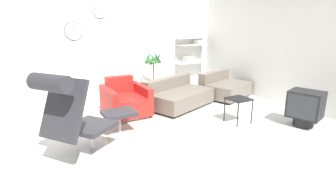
{
  "coord_description": "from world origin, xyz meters",
  "views": [
    {
      "loc": [
        -1.88,
        -3.57,
        1.76
      ],
      "look_at": [
        0.37,
        0.38,
        0.55
      ],
      "focal_mm": 28.0,
      "sensor_mm": 36.0,
      "label": 1
    }
  ],
  "objects_px": {
    "ottoman": "(119,117)",
    "shelf_unit": "(192,50)",
    "couch_low": "(178,96)",
    "side_table": "(239,101)",
    "armchair_red": "(125,101)",
    "couch_second": "(224,88)",
    "crt_television": "(305,107)",
    "potted_plant": "(154,77)",
    "lounge_chair": "(71,110)"
  },
  "relations": [
    {
      "from": "couch_low",
      "to": "couch_second",
      "type": "relative_size",
      "value": 1.2
    },
    {
      "from": "couch_low",
      "to": "potted_plant",
      "type": "relative_size",
      "value": 1.44
    },
    {
      "from": "ottoman",
      "to": "shelf_unit",
      "type": "relative_size",
      "value": 0.31
    },
    {
      "from": "ottoman",
      "to": "shelf_unit",
      "type": "height_order",
      "value": "shelf_unit"
    },
    {
      "from": "couch_low",
      "to": "side_table",
      "type": "relative_size",
      "value": 3.59
    },
    {
      "from": "ottoman",
      "to": "potted_plant",
      "type": "relative_size",
      "value": 0.45
    },
    {
      "from": "ottoman",
      "to": "shelf_unit",
      "type": "distance_m",
      "value": 3.99
    },
    {
      "from": "ottoman",
      "to": "armchair_red",
      "type": "height_order",
      "value": "armchair_red"
    },
    {
      "from": "armchair_red",
      "to": "potted_plant",
      "type": "bearing_deg",
      "value": -135.51
    },
    {
      "from": "armchair_red",
      "to": "potted_plant",
      "type": "distance_m",
      "value": 1.72
    },
    {
      "from": "ottoman",
      "to": "couch_low",
      "type": "distance_m",
      "value": 1.78
    },
    {
      "from": "lounge_chair",
      "to": "side_table",
      "type": "relative_size",
      "value": 2.64
    },
    {
      "from": "armchair_red",
      "to": "side_table",
      "type": "relative_size",
      "value": 1.96
    },
    {
      "from": "couch_low",
      "to": "shelf_unit",
      "type": "distance_m",
      "value": 2.35
    },
    {
      "from": "ottoman",
      "to": "couch_low",
      "type": "relative_size",
      "value": 0.31
    },
    {
      "from": "ottoman",
      "to": "potted_plant",
      "type": "xyz_separation_m",
      "value": [
        1.65,
        2.01,
        0.16
      ]
    },
    {
      "from": "side_table",
      "to": "potted_plant",
      "type": "height_order",
      "value": "potted_plant"
    },
    {
      "from": "ottoman",
      "to": "couch_second",
      "type": "relative_size",
      "value": 0.38
    },
    {
      "from": "couch_second",
      "to": "crt_television",
      "type": "distance_m",
      "value": 2.18
    },
    {
      "from": "shelf_unit",
      "to": "couch_second",
      "type": "bearing_deg",
      "value": -93.49
    },
    {
      "from": "potted_plant",
      "to": "shelf_unit",
      "type": "bearing_deg",
      "value": 14.79
    },
    {
      "from": "armchair_red",
      "to": "couch_second",
      "type": "distance_m",
      "value": 2.59
    },
    {
      "from": "lounge_chair",
      "to": "armchair_red",
      "type": "relative_size",
      "value": 1.35
    },
    {
      "from": "lounge_chair",
      "to": "shelf_unit",
      "type": "bearing_deg",
      "value": 91.6
    },
    {
      "from": "couch_second",
      "to": "crt_television",
      "type": "relative_size",
      "value": 2.16
    },
    {
      "from": "ottoman",
      "to": "side_table",
      "type": "xyz_separation_m",
      "value": [
        2.05,
        -0.61,
        0.11
      ]
    },
    {
      "from": "couch_low",
      "to": "potted_plant",
      "type": "height_order",
      "value": "potted_plant"
    },
    {
      "from": "armchair_red",
      "to": "shelf_unit",
      "type": "relative_size",
      "value": 0.53
    },
    {
      "from": "couch_second",
      "to": "side_table",
      "type": "relative_size",
      "value": 3.0
    },
    {
      "from": "ottoman",
      "to": "couch_low",
      "type": "bearing_deg",
      "value": 25.45
    },
    {
      "from": "lounge_chair",
      "to": "couch_second",
      "type": "bearing_deg",
      "value": 75.04
    },
    {
      "from": "couch_second",
      "to": "ottoman",
      "type": "bearing_deg",
      "value": -3.97
    },
    {
      "from": "side_table",
      "to": "couch_low",
      "type": "bearing_deg",
      "value": 108.05
    },
    {
      "from": "shelf_unit",
      "to": "potted_plant",
      "type": "bearing_deg",
      "value": -165.21
    },
    {
      "from": "ottoman",
      "to": "armchair_red",
      "type": "xyz_separation_m",
      "value": [
        0.42,
        0.82,
        -0.01
      ]
    },
    {
      "from": "couch_low",
      "to": "crt_television",
      "type": "height_order",
      "value": "crt_television"
    },
    {
      "from": "couch_second",
      "to": "side_table",
      "type": "bearing_deg",
      "value": 37.06
    },
    {
      "from": "lounge_chair",
      "to": "potted_plant",
      "type": "bearing_deg",
      "value": 100.83
    },
    {
      "from": "couch_low",
      "to": "side_table",
      "type": "xyz_separation_m",
      "value": [
        0.45,
        -1.37,
        0.17
      ]
    },
    {
      "from": "ottoman",
      "to": "armchair_red",
      "type": "distance_m",
      "value": 0.92
    },
    {
      "from": "couch_second",
      "to": "crt_television",
      "type": "xyz_separation_m",
      "value": [
        -0.07,
        -2.18,
        0.13
      ]
    },
    {
      "from": "crt_television",
      "to": "couch_low",
      "type": "bearing_deg",
      "value": 15.5
    },
    {
      "from": "lounge_chair",
      "to": "potted_plant",
      "type": "height_order",
      "value": "lounge_chair"
    },
    {
      "from": "shelf_unit",
      "to": "side_table",
      "type": "bearing_deg",
      "value": -109.22
    },
    {
      "from": "armchair_red",
      "to": "couch_low",
      "type": "height_order",
      "value": "armchair_red"
    },
    {
      "from": "crt_television",
      "to": "couch_second",
      "type": "bearing_deg",
      "value": -18.88
    },
    {
      "from": "side_table",
      "to": "potted_plant",
      "type": "relative_size",
      "value": 0.4
    },
    {
      "from": "couch_low",
      "to": "couch_second",
      "type": "height_order",
      "value": "same"
    },
    {
      "from": "lounge_chair",
      "to": "couch_low",
      "type": "relative_size",
      "value": 0.74
    },
    {
      "from": "armchair_red",
      "to": "shelf_unit",
      "type": "height_order",
      "value": "shelf_unit"
    }
  ]
}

